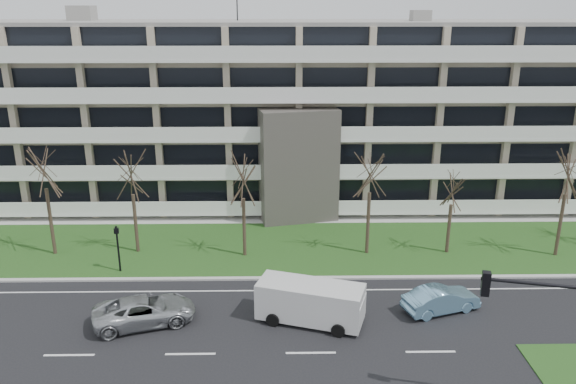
{
  "coord_description": "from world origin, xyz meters",
  "views": [
    {
      "loc": [
        -1.52,
        -23.99,
        16.41
      ],
      "look_at": [
        -0.98,
        10.0,
        5.16
      ],
      "focal_mm": 35.0,
      "sensor_mm": 36.0,
      "label": 1
    }
  ],
  "objects_px": {
    "white_van": "(312,300)",
    "blue_sedan": "(441,299)",
    "pedestrian_signal": "(118,243)",
    "traffic_signal": "(569,328)",
    "silver_pickup": "(145,311)"
  },
  "relations": [
    {
      "from": "silver_pickup",
      "to": "blue_sedan",
      "type": "distance_m",
      "value": 16.46
    },
    {
      "from": "white_van",
      "to": "pedestrian_signal",
      "type": "distance_m",
      "value": 13.65
    },
    {
      "from": "silver_pickup",
      "to": "blue_sedan",
      "type": "bearing_deg",
      "value": -103.37
    },
    {
      "from": "blue_sedan",
      "to": "traffic_signal",
      "type": "relative_size",
      "value": 0.69
    },
    {
      "from": "white_van",
      "to": "pedestrian_signal",
      "type": "bearing_deg",
      "value": 170.62
    },
    {
      "from": "white_van",
      "to": "traffic_signal",
      "type": "relative_size",
      "value": 0.95
    },
    {
      "from": "traffic_signal",
      "to": "pedestrian_signal",
      "type": "relative_size",
      "value": 2.01
    },
    {
      "from": "pedestrian_signal",
      "to": "silver_pickup",
      "type": "bearing_deg",
      "value": -75.44
    },
    {
      "from": "white_van",
      "to": "blue_sedan",
      "type": "bearing_deg",
      "value": 25.54
    },
    {
      "from": "silver_pickup",
      "to": "pedestrian_signal",
      "type": "distance_m",
      "value": 7.1
    },
    {
      "from": "white_van",
      "to": "traffic_signal",
      "type": "distance_m",
      "value": 12.72
    },
    {
      "from": "silver_pickup",
      "to": "blue_sedan",
      "type": "relative_size",
      "value": 1.24
    },
    {
      "from": "blue_sedan",
      "to": "white_van",
      "type": "bearing_deg",
      "value": 78.84
    },
    {
      "from": "white_van",
      "to": "traffic_signal",
      "type": "bearing_deg",
      "value": -19.4
    },
    {
      "from": "blue_sedan",
      "to": "pedestrian_signal",
      "type": "height_order",
      "value": "pedestrian_signal"
    }
  ]
}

